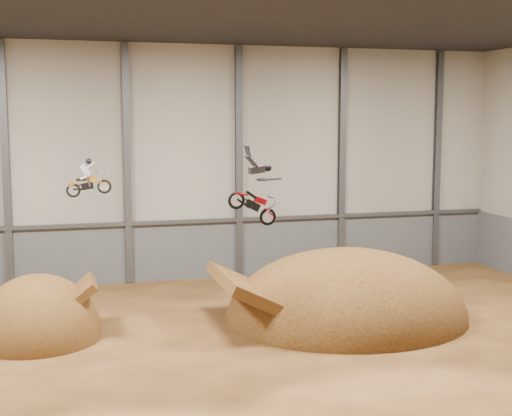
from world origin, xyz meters
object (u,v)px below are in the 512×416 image
(takeoff_ramp, at_px, (38,337))
(landing_ramp, at_px, (346,319))
(fmx_rider_b, at_px, (248,185))
(fmx_rider_a, at_px, (89,175))

(takeoff_ramp, bearing_deg, landing_ramp, -4.01)
(landing_ramp, height_order, fmx_rider_b, fmx_rider_b)
(takeoff_ramp, bearing_deg, fmx_rider_b, -22.72)
(fmx_rider_a, height_order, fmx_rider_b, fmx_rider_b)
(takeoff_ramp, height_order, landing_ramp, landing_ramp)
(takeoff_ramp, distance_m, fmx_rider_b, 11.72)
(fmx_rider_a, bearing_deg, takeoff_ramp, -145.01)
(landing_ramp, bearing_deg, fmx_rider_a, 168.40)
(fmx_rider_a, xyz_separation_m, fmx_rider_b, (6.26, -5.09, -0.16))
(takeoff_ramp, relative_size, fmx_rider_b, 2.10)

